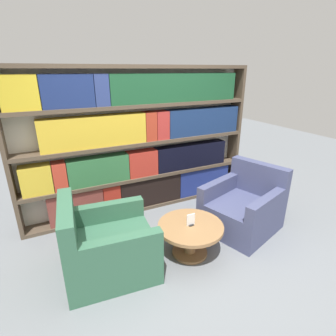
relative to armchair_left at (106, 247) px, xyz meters
The scene contains 6 objects.
ground_plane 0.97m from the armchair_left, 21.43° to the right, with size 14.00×14.00×0.00m, color slate.
bookshelf 1.64m from the armchair_left, 53.08° to the left, with size 3.48×0.30×2.12m.
armchair_left is the anchor object (origin of this frame).
armchair_right 1.88m from the armchair_left, ahead, with size 1.12×1.07×0.86m.
coffee_table 0.95m from the armchair_left, ahead, with size 0.76×0.76×0.39m.
table_sign 0.97m from the armchair_left, ahead, with size 0.10×0.06×0.14m.
Camera 1 is at (-1.29, -2.01, 2.06)m, focal length 28.00 mm.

